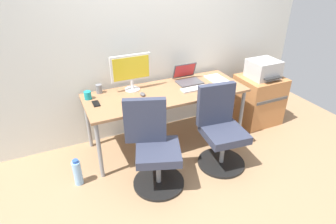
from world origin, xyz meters
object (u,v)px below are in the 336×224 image
(desktop_monitor, at_px, (131,70))
(coffee_mug, at_px, (88,95))
(office_chair_right, at_px, (221,131))
(open_laptop, at_px, (187,77))
(water_bottle_on_floor, at_px, (77,172))
(printer, at_px, (263,69))
(office_chair_left, at_px, (154,149))
(side_cabinet, at_px, (258,100))

(desktop_monitor, relative_size, coffee_mug, 5.22)
(office_chair_right, relative_size, open_laptop, 3.03)
(desktop_monitor, bearing_deg, water_bottle_on_floor, -146.54)
(water_bottle_on_floor, bearing_deg, desktop_monitor, 33.46)
(coffee_mug, bearing_deg, desktop_monitor, 3.51)
(printer, xyz_separation_m, coffee_mug, (-2.29, 0.23, -0.04))
(office_chair_left, relative_size, office_chair_right, 1.00)
(coffee_mug, bearing_deg, open_laptop, -0.64)
(water_bottle_on_floor, relative_size, coffee_mug, 3.37)
(side_cabinet, relative_size, desktop_monitor, 1.41)
(office_chair_right, xyz_separation_m, open_laptop, (-0.01, 0.79, 0.35))
(printer, xyz_separation_m, desktop_monitor, (-1.76, 0.26, 0.17))
(office_chair_left, relative_size, coffee_mug, 10.22)
(coffee_mug, bearing_deg, office_chair_left, -60.01)
(office_chair_right, xyz_separation_m, coffee_mug, (-1.27, 0.80, 0.34))
(office_chair_left, distance_m, coffee_mug, 0.99)
(office_chair_right, bearing_deg, printer, 29.03)
(office_chair_right, height_order, side_cabinet, office_chair_right)
(desktop_monitor, bearing_deg, office_chair_right, -48.52)
(desktop_monitor, distance_m, coffee_mug, 0.57)
(office_chair_right, relative_size, printer, 2.35)
(water_bottle_on_floor, xyz_separation_m, desktop_monitor, (0.81, 0.54, 0.82))
(printer, height_order, water_bottle_on_floor, printer)
(office_chair_right, distance_m, water_bottle_on_floor, 1.60)
(water_bottle_on_floor, relative_size, open_laptop, 1.00)
(water_bottle_on_floor, distance_m, open_laptop, 1.73)
(water_bottle_on_floor, bearing_deg, printer, 6.08)
(office_chair_right, distance_m, printer, 1.23)
(side_cabinet, height_order, desktop_monitor, desktop_monitor)
(office_chair_left, xyz_separation_m, office_chair_right, (0.80, 0.00, 0.00))
(water_bottle_on_floor, bearing_deg, open_laptop, 17.74)
(water_bottle_on_floor, bearing_deg, side_cabinet, 6.10)
(side_cabinet, xyz_separation_m, desktop_monitor, (-1.76, 0.26, 0.63))
(coffee_mug, bearing_deg, side_cabinet, -5.76)
(office_chair_left, height_order, desktop_monitor, desktop_monitor)
(printer, bearing_deg, water_bottle_on_floor, -173.92)
(side_cabinet, relative_size, printer, 1.70)
(printer, bearing_deg, open_laptop, 168.13)
(office_chair_right, height_order, printer, office_chair_right)
(side_cabinet, bearing_deg, office_chair_left, -162.61)
(water_bottle_on_floor, bearing_deg, office_chair_right, -10.73)
(office_chair_left, distance_m, water_bottle_on_floor, 0.85)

